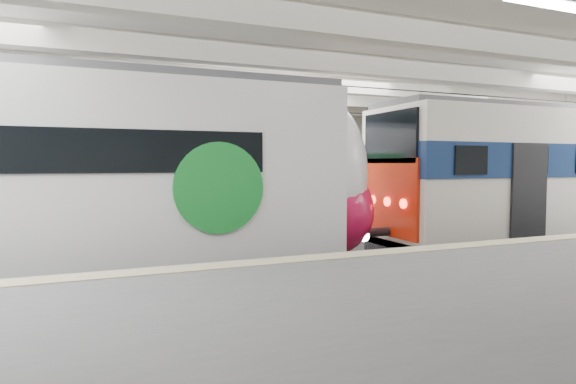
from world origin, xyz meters
name	(u,v)px	position (x,y,z in m)	size (l,w,h in m)	color
station_hall	(374,141)	(0.00, -1.74, 3.24)	(36.00, 24.00, 5.75)	black
modern_emu	(88,187)	(-5.76, 0.00, 2.28)	(14.46, 2.98, 4.63)	white
older_rer	(565,177)	(8.25, 0.00, 2.32)	(13.42, 2.96, 4.43)	silver
far_train	(77,182)	(-6.11, 5.50, 2.19)	(13.25, 2.99, 4.24)	white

